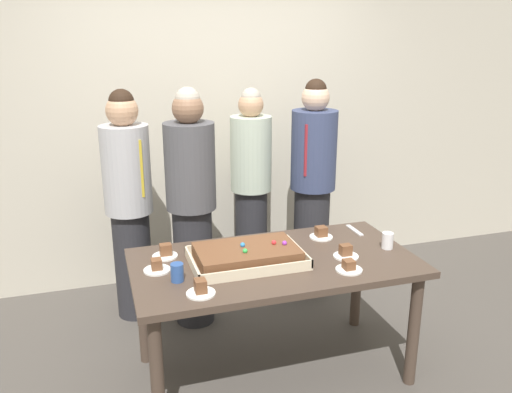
% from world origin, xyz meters
% --- Properties ---
extents(ground_plane, '(12.00, 12.00, 0.00)m').
position_xyz_m(ground_plane, '(0.00, 0.00, 0.00)').
color(ground_plane, '#4C4742').
extents(interior_back_panel, '(8.00, 0.12, 3.00)m').
position_xyz_m(interior_back_panel, '(0.00, 1.60, 1.50)').
color(interior_back_panel, beige).
rests_on(interior_back_panel, ground_plane).
extents(party_table, '(1.66, 0.87, 0.76)m').
position_xyz_m(party_table, '(0.00, 0.00, 0.66)').
color(party_table, '#47382D').
rests_on(party_table, ground_plane).
extents(sheet_cake, '(0.65, 0.42, 0.12)m').
position_xyz_m(sheet_cake, '(-0.16, 0.01, 0.80)').
color(sheet_cake, beige).
rests_on(sheet_cake, party_table).
extents(plated_slice_near_left, '(0.15, 0.15, 0.07)m').
position_xyz_m(plated_slice_near_left, '(0.41, 0.24, 0.78)').
color(plated_slice_near_left, white).
rests_on(plated_slice_near_left, party_table).
extents(plated_slice_near_right, '(0.15, 0.15, 0.08)m').
position_xyz_m(plated_slice_near_right, '(-0.50, -0.29, 0.78)').
color(plated_slice_near_right, white).
rests_on(plated_slice_near_right, party_table).
extents(plated_slice_far_left, '(0.15, 0.15, 0.07)m').
position_xyz_m(plated_slice_far_left, '(-0.68, 0.06, 0.78)').
color(plated_slice_far_left, white).
rests_on(plated_slice_far_left, party_table).
extents(plated_slice_far_right, '(0.15, 0.15, 0.08)m').
position_xyz_m(plated_slice_far_right, '(-0.60, 0.24, 0.78)').
color(plated_slice_far_right, white).
rests_on(plated_slice_far_right, party_table).
extents(plated_slice_center_front, '(0.15, 0.15, 0.06)m').
position_xyz_m(plated_slice_center_front, '(0.35, -0.26, 0.78)').
color(plated_slice_center_front, white).
rests_on(plated_slice_center_front, party_table).
extents(plated_slice_center_back, '(0.15, 0.15, 0.07)m').
position_xyz_m(plated_slice_center_back, '(0.42, -0.08, 0.78)').
color(plated_slice_center_back, white).
rests_on(plated_slice_center_back, party_table).
extents(drink_cup_nearest, '(0.07, 0.07, 0.10)m').
position_xyz_m(drink_cup_nearest, '(-0.59, -0.10, 0.81)').
color(drink_cup_nearest, '#2D5199').
rests_on(drink_cup_nearest, party_table).
extents(drink_cup_middle, '(0.07, 0.07, 0.10)m').
position_xyz_m(drink_cup_middle, '(0.72, -0.04, 0.81)').
color(drink_cup_middle, white).
rests_on(drink_cup_middle, party_table).
extents(cake_server_utensil, '(0.03, 0.20, 0.01)m').
position_xyz_m(cake_server_utensil, '(0.67, 0.29, 0.76)').
color(cake_server_utensil, silver).
rests_on(cake_server_utensil, party_table).
extents(person_serving_front, '(0.35, 0.35, 1.71)m').
position_xyz_m(person_serving_front, '(0.64, 0.94, 0.89)').
color(person_serving_front, '#28282D').
rests_on(person_serving_front, ground_plane).
extents(person_green_shirt_behind, '(0.32, 0.32, 1.64)m').
position_xyz_m(person_green_shirt_behind, '(0.21, 1.17, 0.85)').
color(person_green_shirt_behind, '#28282D').
rests_on(person_green_shirt_behind, ground_plane).
extents(person_striped_tie_right, '(0.34, 0.34, 1.70)m').
position_xyz_m(person_striped_tie_right, '(-0.34, 0.76, 0.88)').
color(person_striped_tie_right, '#28282D').
rests_on(person_striped_tie_right, ground_plane).
extents(person_far_right_suit, '(0.34, 0.34, 1.67)m').
position_xyz_m(person_far_right_suit, '(-0.75, 0.99, 0.88)').
color(person_far_right_suit, '#28282D').
rests_on(person_far_right_suit, ground_plane).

